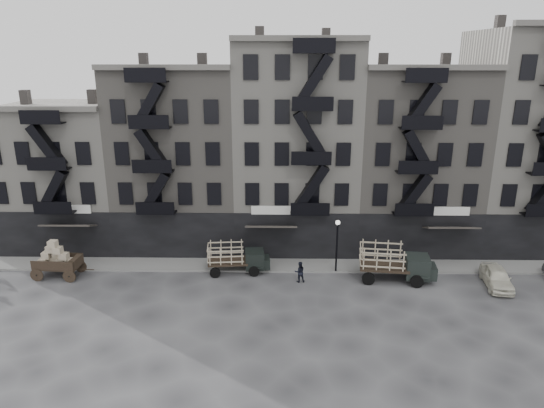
{
  "coord_description": "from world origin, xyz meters",
  "views": [
    {
      "loc": [
        -1.34,
        -31.52,
        16.25
      ],
      "look_at": [
        -1.94,
        4.0,
        5.09
      ],
      "focal_mm": 32.0,
      "sensor_mm": 36.0,
      "label": 1
    }
  ],
  "objects_px": {
    "car_east": "(497,277)",
    "pedestrian_mid": "(300,272)",
    "wagon": "(56,256)",
    "stake_truck_east": "(395,261)",
    "stake_truck_west": "(237,256)"
  },
  "relations": [
    {
      "from": "car_east",
      "to": "pedestrian_mid",
      "type": "distance_m",
      "value": 14.24
    },
    {
      "from": "stake_truck_west",
      "to": "car_east",
      "type": "bearing_deg",
      "value": -11.62
    },
    {
      "from": "wagon",
      "to": "stake_truck_east",
      "type": "xyz_separation_m",
      "value": [
        25.28,
        -0.14,
        -0.11
      ]
    },
    {
      "from": "car_east",
      "to": "pedestrian_mid",
      "type": "height_order",
      "value": "pedestrian_mid"
    },
    {
      "from": "stake_truck_east",
      "to": "car_east",
      "type": "distance_m",
      "value": 7.31
    },
    {
      "from": "stake_truck_west",
      "to": "pedestrian_mid",
      "type": "bearing_deg",
      "value": -23.96
    },
    {
      "from": "wagon",
      "to": "stake_truck_west",
      "type": "relative_size",
      "value": 0.74
    },
    {
      "from": "wagon",
      "to": "car_east",
      "type": "distance_m",
      "value": 32.52
    },
    {
      "from": "pedestrian_mid",
      "to": "stake_truck_west",
      "type": "bearing_deg",
      "value": -26.57
    },
    {
      "from": "stake_truck_west",
      "to": "pedestrian_mid",
      "type": "relative_size",
      "value": 3.02
    },
    {
      "from": "wagon",
      "to": "stake_truck_west",
      "type": "height_order",
      "value": "wagon"
    },
    {
      "from": "wagon",
      "to": "pedestrian_mid",
      "type": "xyz_separation_m",
      "value": [
        18.25,
        -0.55,
        -0.88
      ]
    },
    {
      "from": "wagon",
      "to": "pedestrian_mid",
      "type": "distance_m",
      "value": 18.28
    },
    {
      "from": "wagon",
      "to": "stake_truck_east",
      "type": "relative_size",
      "value": 0.63
    },
    {
      "from": "stake_truck_east",
      "to": "car_east",
      "type": "relative_size",
      "value": 1.37
    }
  ]
}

